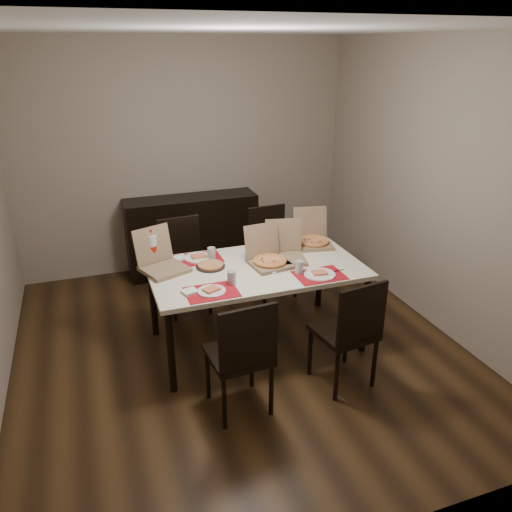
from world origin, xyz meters
The scene contains 20 objects.
ground centered at (0.00, 0.00, -0.01)m, with size 3.80×4.00×0.02m, color #3C2612.
room_walls centered at (0.00, 0.43, 1.73)m, with size 3.84×4.02×2.62m.
sideboard centered at (0.00, 1.78, 0.45)m, with size 1.50×0.40×0.90m, color black.
dining_table centered at (0.18, 0.04, 0.68)m, with size 1.80×1.00×0.75m.
chair_near_left centered at (-0.23, -0.81, 0.51)m, with size 0.45×0.45×0.93m.
chair_near_right centered at (0.64, -0.79, 0.51)m, with size 0.48×0.48×0.93m.
chair_far_left centered at (-0.28, 0.91, 0.51)m, with size 0.45×0.45×0.93m.
chair_far_right centered at (0.67, 0.97, 0.51)m, with size 0.44×0.44×0.93m.
setting_near_left centered at (-0.27, -0.27, 0.77)m, with size 0.45×0.30×0.11m.
setting_near_right centered at (0.57, -0.27, 0.77)m, with size 0.45×0.30×0.11m.
setting_far_left centered at (-0.24, 0.36, 0.77)m, with size 0.52×0.30×0.11m.
setting_far_right centered at (0.60, 0.36, 0.77)m, with size 0.48×0.30×0.11m.
napkin_loose centered at (0.27, -0.08, 0.76)m, with size 0.12×0.11×0.02m, color white.
pizza_box_center centered at (0.29, 0.05, 0.80)m, with size 0.36×0.39×0.32m.
pizza_box_right centered at (0.86, 0.35, 0.80)m, with size 0.39×0.42×0.33m.
pizza_box_left centered at (-0.59, 0.25, 0.81)m, with size 0.45×0.47×0.34m.
pizza_box_extra centered at (0.48, 0.12, 0.81)m, with size 0.39×0.41×0.32m.
faina_plate centered at (-0.19, 0.16, 0.76)m, with size 0.25×0.25×0.03m.
dip_bowl centered at (0.31, 0.26, 0.77)m, with size 0.12×0.12×0.03m, color white.
soda_bottle centered at (-0.65, 0.40, 0.88)m, with size 0.11×0.11×0.31m.
Camera 1 is at (-1.11, -3.62, 2.51)m, focal length 35.00 mm.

